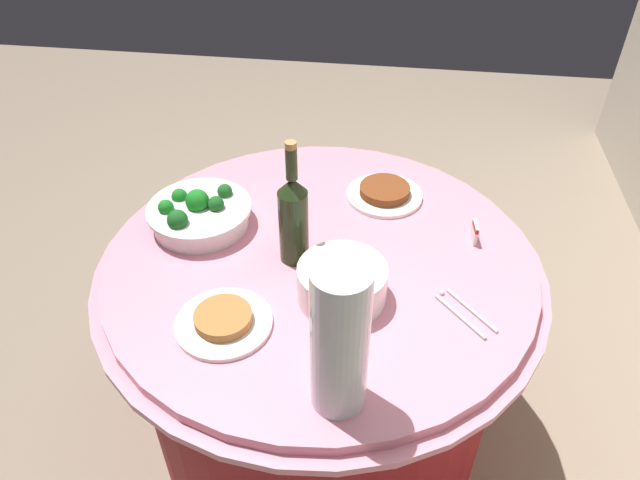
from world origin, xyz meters
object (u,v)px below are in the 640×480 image
decorative_fruit_vase (339,349)px  serving_tongs (464,311)px  plate_stack (342,283)px  label_placard_front (475,231)px  food_plate_peanuts (224,321)px  broccoli_bowl (199,214)px  wine_bottle (293,217)px  food_plate_stir_fry (385,193)px

decorative_fruit_vase → serving_tongs: (-0.27, 0.26, -0.14)m
plate_stack → label_placard_front: size_ratio=3.82×
label_placard_front → food_plate_peanuts: bearing=-56.0°
broccoli_bowl → serving_tongs: broccoli_bowl is taller
wine_bottle → serving_tongs: size_ratio=2.25×
food_plate_stir_fry → plate_stack: bearing=-10.2°
food_plate_stir_fry → food_plate_peanuts: bearing=-30.7°
broccoli_bowl → plate_stack: (0.22, 0.41, 0.01)m
broccoli_bowl → plate_stack: size_ratio=1.33×
broccoli_bowl → decorative_fruit_vase: bearing=40.8°
decorative_fruit_vase → food_plate_peanuts: 0.35m
food_plate_peanuts → broccoli_bowl: bearing=-155.3°
wine_bottle → label_placard_front: 0.49m
food_plate_peanuts → wine_bottle: bearing=155.1°
food_plate_peanuts → label_placard_front: (-0.39, 0.57, 0.02)m
plate_stack → food_plate_stir_fry: size_ratio=0.95×
serving_tongs → plate_stack: bearing=-92.3°
plate_stack → wine_bottle: bearing=-133.1°
plate_stack → food_plate_stir_fry: 0.44m
wine_bottle → serving_tongs: wine_bottle is taller
broccoli_bowl → label_placard_front: 0.74m
plate_stack → food_plate_peanuts: size_ratio=0.95×
decorative_fruit_vase → serving_tongs: bearing=136.4°
decorative_fruit_vase → serving_tongs: size_ratio=2.28×
plate_stack → label_placard_front: (-0.26, 0.32, -0.01)m
serving_tongs → food_plate_stir_fry: (-0.44, -0.21, 0.01)m
broccoli_bowl → serving_tongs: size_ratio=1.88×
broccoli_bowl → decorative_fruit_vase: size_ratio=0.82×
plate_stack → food_plate_peanuts: 0.28m
serving_tongs → label_placard_front: size_ratio=2.71×
plate_stack → decorative_fruit_vase: bearing=4.9°
broccoli_bowl → label_placard_front: (-0.04, 0.73, -0.01)m
plate_stack → food_plate_stir_fry: plate_stack is taller
serving_tongs → label_placard_front: 0.28m
serving_tongs → food_plate_stir_fry: 0.49m
wine_bottle → food_plate_peanuts: 0.30m
plate_stack → serving_tongs: bearing=87.7°
serving_tongs → food_plate_stir_fry: food_plate_stir_fry is taller
broccoli_bowl → food_plate_peanuts: 0.39m
food_plate_peanuts → label_placard_front: 0.69m
decorative_fruit_vase → plate_stack: bearing=-175.1°
food_plate_peanuts → label_placard_front: size_ratio=4.00×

